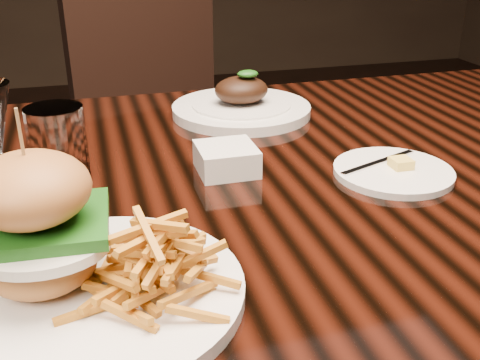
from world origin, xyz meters
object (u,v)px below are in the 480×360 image
object	(u,v)px
dining_table	(218,223)
burger_plate	(90,254)
far_dish	(241,106)
chair_far	(164,121)

from	to	relation	value
dining_table	burger_plate	distance (m)	0.33
far_dish	dining_table	bearing A→B (deg)	-112.87
chair_far	far_dish	bearing A→B (deg)	-101.44
dining_table	chair_far	xyz separation A→B (m)	(0.05, 0.89, -0.13)
burger_plate	dining_table	bearing A→B (deg)	69.80
dining_table	chair_far	size ratio (longest dim) A/B	1.68
chair_far	burger_plate	bearing A→B (deg)	-118.51
burger_plate	far_dish	bearing A→B (deg)	76.00
far_dish	burger_plate	bearing A→B (deg)	-119.49
far_dish	chair_far	size ratio (longest dim) A/B	0.27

